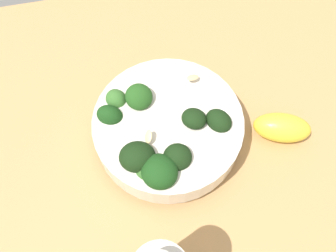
# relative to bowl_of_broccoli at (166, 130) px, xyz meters

# --- Properties ---
(ground_plane) EXTENTS (0.69, 0.69, 0.03)m
(ground_plane) POSITION_rel_bowl_of_broccoli_xyz_m (-0.02, 0.03, -0.06)
(ground_plane) COLOR tan
(bowl_of_broccoli) EXTENTS (0.20, 0.20, 0.09)m
(bowl_of_broccoli) POSITION_rel_bowl_of_broccoli_xyz_m (0.00, 0.00, 0.00)
(bowl_of_broccoli) COLOR silver
(bowl_of_broccoli) RESTS_ON ground_plane
(lemon_wedge) EXTENTS (0.09, 0.07, 0.04)m
(lemon_wedge) POSITION_rel_bowl_of_broccoli_xyz_m (-0.16, 0.02, -0.02)
(lemon_wedge) COLOR yellow
(lemon_wedge) RESTS_ON ground_plane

